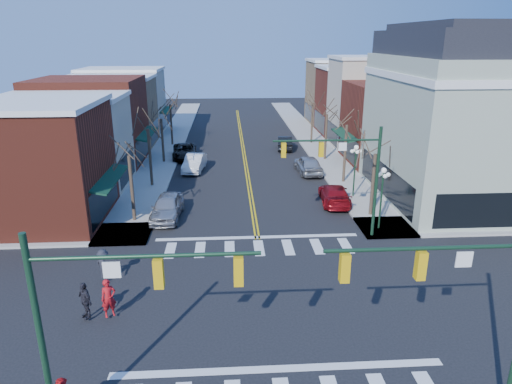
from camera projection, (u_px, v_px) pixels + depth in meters
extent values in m
plane|color=black|center=(268.00, 304.00, 22.07)|extent=(160.00, 160.00, 0.00)
cube|color=#9E9B93|center=(150.00, 182.00, 40.44)|extent=(3.50, 70.00, 0.15)
cube|color=#9E9B93|center=(344.00, 179.00, 41.48)|extent=(3.50, 70.00, 0.15)
cube|color=maroon|center=(26.00, 165.00, 30.98)|extent=(10.00, 8.50, 8.00)
cube|color=#B9AE99|center=(65.00, 144.00, 38.38)|extent=(10.00, 7.00, 7.50)
cube|color=maroon|center=(91.00, 122.00, 45.79)|extent=(10.00, 9.00, 8.50)
cube|color=#A08158|center=(111.00, 112.00, 53.70)|extent=(10.00, 7.50, 7.80)
cube|color=#B9AE99|center=(124.00, 102.00, 60.96)|extent=(10.00, 8.00, 8.20)
cube|color=maroon|center=(398.00, 124.00, 46.07)|extent=(10.00, 8.50, 8.00)
cube|color=#B9AE99|center=(375.00, 103.00, 53.08)|extent=(10.00, 7.00, 10.00)
cube|color=maroon|center=(357.00, 101.00, 60.41)|extent=(10.00, 8.00, 8.50)
cube|color=#A08158|center=(343.00, 93.00, 67.89)|extent=(10.00, 8.00, 9.00)
cube|color=#9EAA93|center=(466.00, 130.00, 35.01)|extent=(12.00, 14.00, 11.00)
cube|color=white|center=(474.00, 75.00, 33.70)|extent=(12.25, 14.25, 0.50)
cube|color=black|center=(479.00, 43.00, 32.96)|extent=(11.40, 13.40, 1.80)
cube|color=black|center=(481.00, 26.00, 32.61)|extent=(9.80, 11.80, 0.60)
cylinder|color=#14331E|center=(42.00, 345.00, 13.48)|extent=(0.20, 0.20, 7.20)
cylinder|color=#14331E|center=(146.00, 256.00, 12.78)|extent=(6.50, 0.12, 0.12)
cube|color=gold|center=(159.00, 273.00, 12.98)|extent=(0.28, 0.28, 0.90)
cube|color=gold|center=(238.00, 271.00, 13.11)|extent=(0.28, 0.28, 0.90)
cylinder|color=#14331E|center=(434.00, 248.00, 13.28)|extent=(6.50, 0.12, 0.12)
cube|color=gold|center=(421.00, 265.00, 13.43)|extent=(0.28, 0.28, 0.90)
cube|color=gold|center=(345.00, 268.00, 13.30)|extent=(0.28, 0.28, 0.90)
cylinder|color=#14331E|center=(376.00, 184.00, 28.36)|extent=(0.20, 0.20, 7.20)
cylinder|color=#14331E|center=(327.00, 140.00, 27.27)|extent=(6.50, 0.12, 0.12)
cube|color=gold|center=(321.00, 149.00, 27.43)|extent=(0.28, 0.28, 0.90)
cube|color=gold|center=(284.00, 150.00, 27.29)|extent=(0.28, 0.28, 0.90)
cylinder|color=#14331E|center=(381.00, 202.00, 29.96)|extent=(0.12, 0.12, 4.00)
sphere|color=white|center=(384.00, 170.00, 29.27)|extent=(0.36, 0.36, 0.36)
cylinder|color=#14331E|center=(354.00, 174.00, 36.11)|extent=(0.12, 0.12, 4.00)
sphere|color=white|center=(356.00, 147.00, 35.42)|extent=(0.36, 0.36, 0.36)
cylinder|color=#382B21|center=(132.00, 189.00, 31.21)|extent=(0.24, 0.24, 4.76)
cylinder|color=#382B21|center=(150.00, 158.00, 38.73)|extent=(0.24, 0.24, 5.04)
cylinder|color=#382B21|center=(163.00, 141.00, 46.37)|extent=(0.24, 0.24, 4.55)
cylinder|color=#382B21|center=(171.00, 125.00, 53.88)|extent=(0.24, 0.24, 4.90)
cylinder|color=#382B21|center=(373.00, 186.00, 32.24)|extent=(0.24, 0.24, 4.62)
cylinder|color=#382B21|center=(345.00, 154.00, 39.71)|extent=(0.24, 0.24, 5.18)
cylinder|color=#382B21|center=(326.00, 138.00, 47.33)|extent=(0.24, 0.24, 4.83)
cylinder|color=#382B21|center=(312.00, 123.00, 54.87)|extent=(0.24, 0.24, 4.97)
imported|color=#A3A3A7|center=(167.00, 207.00, 32.36)|extent=(2.22, 5.00, 1.67)
imported|color=white|center=(194.00, 163.00, 44.00)|extent=(2.25, 4.96, 1.58)
imported|color=black|center=(185.00, 151.00, 48.65)|extent=(2.91, 5.57, 1.50)
imported|color=maroon|center=(335.00, 194.00, 35.28)|extent=(2.51, 5.27, 1.48)
imported|color=#A5A6AA|center=(308.00, 164.00, 43.19)|extent=(2.34, 5.14, 1.71)
imported|color=black|center=(285.00, 143.00, 52.57)|extent=(2.08, 4.74, 1.51)
imported|color=#AE1218|center=(109.00, 298.00, 20.58)|extent=(0.80, 0.70, 1.84)
imported|color=black|center=(85.00, 300.00, 20.48)|extent=(1.03, 1.04, 1.76)
imported|color=#212129|center=(104.00, 265.00, 23.79)|extent=(1.22, 1.21, 1.69)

